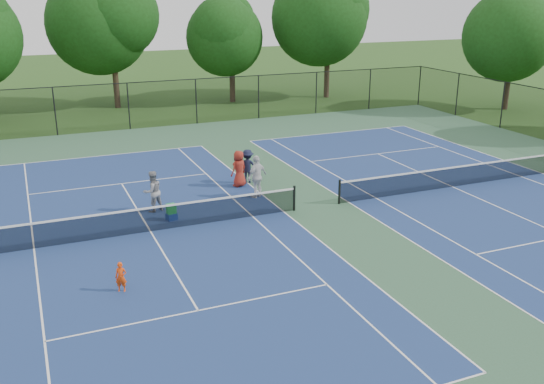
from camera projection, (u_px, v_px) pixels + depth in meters
name	position (u px, v px, depth m)	size (l,w,h in m)	color
ground	(317.00, 207.00, 25.33)	(140.00, 140.00, 0.00)	#234716
court_pad	(317.00, 207.00, 25.33)	(36.00, 36.00, 0.01)	#32593C
tennis_court_left	(150.00, 229.00, 22.73)	(12.00, 23.83, 1.07)	navy
tennis_court_right	(453.00, 185.00, 27.87)	(12.00, 23.83, 1.07)	navy
perimeter_fence	(318.00, 170.00, 24.82)	(36.08, 36.08, 3.02)	black
tree_back_b	(111.00, 19.00, 44.49)	(7.60, 7.60, 10.03)	#2D2116
tree_back_c	(231.00, 32.00, 47.27)	(6.00, 6.00, 8.40)	#2D2116
tree_back_d	(329.00, 13.00, 48.90)	(7.80, 7.80, 10.37)	#2D2116
tree_side_e	(514.00, 30.00, 44.16)	(6.60, 6.60, 8.87)	#2D2116
child_player	(121.00, 277.00, 18.14)	(0.35, 0.23, 0.95)	#E9440F
instructor	(153.00, 191.00, 24.60)	(0.83, 0.65, 1.72)	gray
bystander_a	(257.00, 177.00, 26.26)	(1.11, 0.46, 1.89)	silver
bystander_b	(248.00, 166.00, 28.31)	(1.03, 0.59, 1.60)	#171B34
bystander_c	(239.00, 169.00, 27.76)	(0.83, 0.54, 1.69)	maroon
ball_crate	(172.00, 217.00, 23.88)	(0.40, 0.30, 0.28)	navy
ball_hopper	(171.00, 209.00, 23.78)	(0.34, 0.28, 0.38)	green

